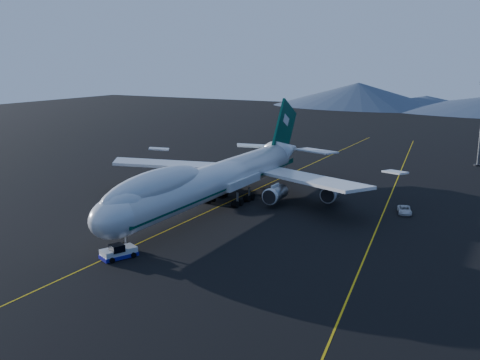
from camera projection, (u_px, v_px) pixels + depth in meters
The scene contains 6 objects.
ground at pixel (216, 208), 104.60m from camera, with size 500.00×500.00×0.00m, color black.
taxiway_line_main at pixel (216, 208), 104.60m from camera, with size 0.25×220.00×0.01m, color #C9A30B.
taxiway_line_side at pixel (382, 216), 99.06m from camera, with size 0.25×200.00×0.01m, color #C9A30B.
boeing_747 at pixel (216, 179), 103.34m from camera, with size 59.62×72.43×19.37m.
pushback_tug at pixel (119, 253), 78.27m from camera, with size 4.43×5.82×2.27m.
service_van at pixel (405, 210), 100.71m from camera, with size 2.35×5.09×1.41m, color silver.
Camera 1 is at (52.70, -86.05, 28.51)m, focal length 40.00 mm.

